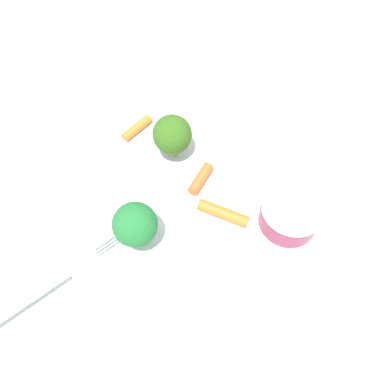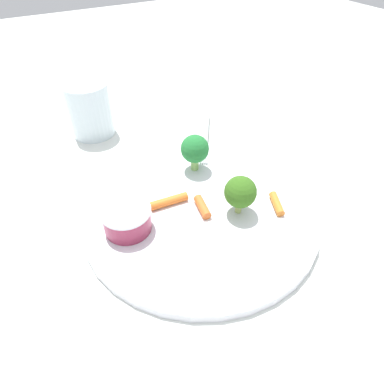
% 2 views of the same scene
% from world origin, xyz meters
% --- Properties ---
extents(ground_plane, '(2.40, 2.40, 0.00)m').
position_xyz_m(ground_plane, '(0.00, 0.00, 0.00)').
color(ground_plane, silver).
extents(plate, '(0.31, 0.31, 0.01)m').
position_xyz_m(plate, '(0.00, 0.00, 0.01)').
color(plate, white).
rests_on(plate, ground_plane).
extents(sauce_cup, '(0.06, 0.06, 0.03)m').
position_xyz_m(sauce_cup, '(-0.10, 0.01, 0.03)').
color(sauce_cup, '#922D49').
rests_on(sauce_cup, plate).
extents(broccoli_floret_0, '(0.04, 0.04, 0.05)m').
position_xyz_m(broccoli_floret_0, '(0.04, -0.03, 0.05)').
color(broccoli_floret_0, '#9BB05D').
rests_on(broccoli_floret_0, plate).
extents(broccoli_floret_1, '(0.04, 0.04, 0.06)m').
position_xyz_m(broccoli_floret_1, '(0.04, 0.08, 0.05)').
color(broccoli_floret_1, '#8AC064').
rests_on(broccoli_floret_1, plate).
extents(carrot_stick_0, '(0.05, 0.02, 0.01)m').
position_xyz_m(carrot_stick_0, '(-0.03, 0.03, 0.02)').
color(carrot_stick_0, orange).
rests_on(carrot_stick_0, plate).
extents(carrot_stick_1, '(0.03, 0.04, 0.01)m').
position_xyz_m(carrot_stick_1, '(0.09, -0.05, 0.02)').
color(carrot_stick_1, orange).
rests_on(carrot_stick_1, plate).
extents(carrot_stick_2, '(0.02, 0.04, 0.01)m').
position_xyz_m(carrot_stick_2, '(0.00, -0.01, 0.02)').
color(carrot_stick_2, orange).
rests_on(carrot_stick_2, plate).
extents(fork, '(0.10, 0.15, 0.00)m').
position_xyz_m(fork, '(0.10, 0.15, 0.01)').
color(fork, silver).
rests_on(fork, plate).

